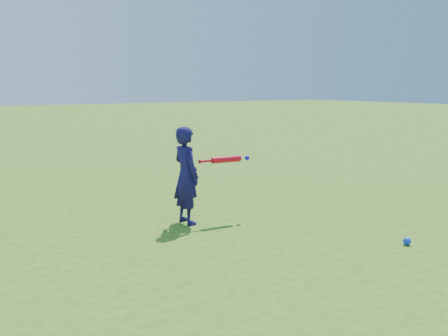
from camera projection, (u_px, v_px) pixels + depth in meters
name	position (u px, v px, depth m)	size (l,w,h in m)	color
ground	(154.00, 241.00, 5.22)	(80.00, 80.00, 0.00)	#376317
child	(186.00, 175.00, 5.82)	(0.42, 0.27, 1.15)	#15104B
ground_ball_blue	(407.00, 241.00, 5.08)	(0.08, 0.08, 0.08)	#0D37EC
bat_swing	(228.00, 159.00, 6.00)	(0.68, 0.12, 0.08)	red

